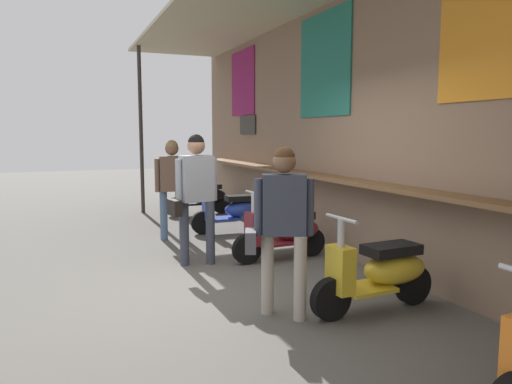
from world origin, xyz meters
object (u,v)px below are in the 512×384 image
scooter_black (203,197)px  scooter_maroon (285,231)px  shopper_passing (172,179)px  scooter_blue (235,210)px  shopper_browsing (282,216)px  scooter_yellow (381,272)px  shopper_with_handbag (196,186)px

scooter_black → scooter_maroon: 4.01m
scooter_maroon → shopper_passing: (-1.82, -1.14, 0.61)m
scooter_blue → shopper_passing: 1.31m
scooter_black → shopper_browsing: shopper_browsing is taller
scooter_yellow → shopper_with_handbag: shopper_with_handbag is taller
scooter_blue → scooter_yellow: same height
shopper_with_handbag → shopper_passing: (-1.63, 0.07, -0.06)m
scooter_maroon → shopper_passing: bearing=-60.9°
scooter_blue → scooter_yellow: (4.11, 0.00, 0.00)m
scooter_maroon → scooter_yellow: size_ratio=1.00×
scooter_yellow → shopper_passing: shopper_passing is taller
shopper_passing → scooter_blue: bearing=-72.6°
scooter_blue → shopper_browsing: bearing=79.9°
scooter_blue → shopper_passing: size_ratio=0.86×
shopper_with_handbag → scooter_black: bearing=153.4°
scooter_black → scooter_yellow: bearing=90.3°
shopper_with_handbag → shopper_browsing: bearing=-2.4°
shopper_browsing → shopper_passing: (-3.70, -0.18, 0.03)m
scooter_yellow → shopper_with_handbag: 2.68m
scooter_blue → scooter_maroon: same height
scooter_maroon → scooter_yellow: (2.10, 0.00, 0.00)m
scooter_maroon → scooter_yellow: same height
scooter_black → scooter_yellow: same height
scooter_black → scooter_maroon: bearing=90.3°
shopper_with_handbag → scooter_maroon: bearing=71.6°
scooter_black → scooter_yellow: size_ratio=1.00×
scooter_blue → shopper_passing: (0.19, -1.14, 0.61)m
scooter_black → scooter_yellow: 6.12m
shopper_with_handbag → shopper_passing: size_ratio=1.06×
scooter_blue → scooter_maroon: 2.01m
scooter_yellow → shopper_passing: bearing=-76.7°
scooter_black → scooter_maroon: (4.01, -0.00, 0.00)m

